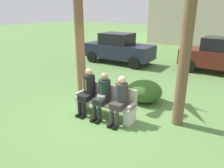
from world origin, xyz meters
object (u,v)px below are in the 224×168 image
at_px(park_bench, 106,102).
at_px(parked_car_far, 223,56).
at_px(seated_man_right, 120,97).
at_px(shrub_near_bench, 144,91).
at_px(parked_car_near, 119,48).
at_px(seated_man_left, 88,89).
at_px(seated_man_middle, 103,94).

xyz_separation_m(park_bench, parked_car_far, (2.33, 6.51, 0.42)).
xyz_separation_m(seated_man_right, shrub_near_bench, (-0.00, 1.61, -0.36)).
height_order(park_bench, parked_car_near, parked_car_near).
height_order(seated_man_left, seated_man_right, seated_man_left).
bearing_deg(shrub_near_bench, parked_car_near, 129.34).
bearing_deg(seated_man_right, parked_car_far, 74.95).
height_order(seated_man_left, parked_car_near, parked_car_near).
xyz_separation_m(seated_man_middle, parked_car_near, (-2.94, 5.87, 0.12)).
height_order(seated_man_right, parked_car_near, parked_car_near).
relative_size(park_bench, seated_man_middle, 1.42).
distance_m(parked_car_near, parked_car_far, 5.33).
xyz_separation_m(seated_man_middle, shrub_near_bench, (0.55, 1.62, -0.35)).
relative_size(seated_man_left, seated_man_right, 1.03).
bearing_deg(seated_man_middle, seated_man_left, 178.86).
xyz_separation_m(seated_man_left, shrub_near_bench, (1.08, 1.61, -0.38)).
bearing_deg(shrub_near_bench, park_bench, -110.09).
height_order(shrub_near_bench, parked_car_near, parked_car_near).
bearing_deg(seated_man_middle, parked_car_far, 70.65).
bearing_deg(seated_man_middle, shrub_near_bench, 71.26).
distance_m(seated_man_left, parked_car_near, 6.34).
height_order(seated_man_left, parked_car_far, parked_car_far).
distance_m(park_bench, parked_car_far, 6.93).
bearing_deg(seated_man_left, parked_car_far, 66.67).
distance_m(park_bench, parked_car_near, 6.46).
bearing_deg(shrub_near_bench, seated_man_left, -123.82).
relative_size(seated_man_left, parked_car_near, 0.34).
distance_m(seated_man_right, shrub_near_bench, 1.65).
bearing_deg(park_bench, seated_man_middle, -92.45).
relative_size(park_bench, parked_car_near, 0.46).
bearing_deg(seated_man_middle, seated_man_right, 0.66).
relative_size(seated_man_right, shrub_near_bench, 1.11).
bearing_deg(parked_car_far, shrub_near_bench, -109.55).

